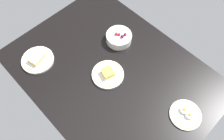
# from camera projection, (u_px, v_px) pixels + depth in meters

# --- Properties ---
(dining_table) EXTENTS (1.25, 0.91, 0.04)m
(dining_table) POSITION_uv_depth(u_px,v_px,m) (112.00, 73.00, 1.35)
(dining_table) COLOR black
(dining_table) RESTS_ON ground
(bowl_berries) EXTENTS (0.17, 0.17, 0.08)m
(bowl_berries) POSITION_uv_depth(u_px,v_px,m) (119.00, 37.00, 1.42)
(bowl_berries) COLOR white
(bowl_berries) RESTS_ON dining_table
(plate_cheese) EXTENTS (0.19, 0.19, 0.05)m
(plate_cheese) POSITION_uv_depth(u_px,v_px,m) (108.00, 74.00, 1.31)
(plate_cheese) COLOR white
(plate_cheese) RESTS_ON dining_table
(plate_sandwich) EXTENTS (0.20, 0.20, 0.05)m
(plate_sandwich) POSITION_uv_depth(u_px,v_px,m) (37.00, 59.00, 1.36)
(plate_sandwich) COLOR white
(plate_sandwich) RESTS_ON dining_table
(plate_eggs) EXTENTS (0.17, 0.17, 0.04)m
(plate_eggs) POSITION_uv_depth(u_px,v_px,m) (186.00, 114.00, 1.19)
(plate_eggs) COLOR white
(plate_eggs) RESTS_ON dining_table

